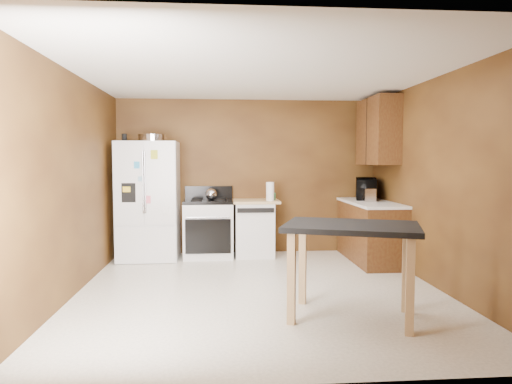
{
  "coord_description": "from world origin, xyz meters",
  "views": [
    {
      "loc": [
        -0.46,
        -5.2,
        1.52
      ],
      "look_at": [
        0.02,
        0.85,
        1.09
      ],
      "focal_mm": 32.0,
      "sensor_mm": 36.0,
      "label": 1
    }
  ],
  "objects": [
    {
      "name": "dishwasher",
      "position": [
        0.08,
        1.95,
        0.45
      ],
      "size": [
        0.78,
        0.63,
        0.89
      ],
      "color": "white",
      "rests_on": "ground"
    },
    {
      "name": "ceiling",
      "position": [
        0.0,
        0.0,
        2.5
      ],
      "size": [
        4.5,
        4.5,
        0.0
      ],
      "primitive_type": "plane",
      "rotation": [
        3.14,
        0.0,
        0.0
      ],
      "color": "white",
      "rests_on": "ground"
    },
    {
      "name": "wall_left",
      "position": [
        -2.1,
        0.0,
        1.25
      ],
      "size": [
        0.0,
        4.5,
        4.5
      ],
      "primitive_type": "plane",
      "rotation": [
        1.57,
        0.0,
        1.57
      ],
      "color": "brown",
      "rests_on": "ground"
    },
    {
      "name": "refrigerator",
      "position": [
        -1.55,
        1.86,
        0.9
      ],
      "size": [
        0.9,
        0.8,
        1.8
      ],
      "color": "white",
      "rests_on": "ground"
    },
    {
      "name": "toaster",
      "position": [
        1.77,
        1.49,
        1.0
      ],
      "size": [
        0.18,
        0.28,
        0.2
      ],
      "primitive_type": "cube",
      "rotation": [
        0.0,
        0.0,
        -0.05
      ],
      "color": "silver",
      "rests_on": "right_cabinets"
    },
    {
      "name": "wall_front",
      "position": [
        0.0,
        -2.25,
        1.25
      ],
      "size": [
        4.2,
        0.0,
        4.2
      ],
      "primitive_type": "plane",
      "rotation": [
        -1.57,
        0.0,
        0.0
      ],
      "color": "brown",
      "rests_on": "ground"
    },
    {
      "name": "green_canister",
      "position": [
        0.37,
        1.98,
        0.95
      ],
      "size": [
        0.12,
        0.12,
        0.11
      ],
      "primitive_type": "cylinder",
      "rotation": [
        0.0,
        0.0,
        -0.22
      ],
      "color": "#3C9C5D",
      "rests_on": "dishwasher"
    },
    {
      "name": "kettle",
      "position": [
        -0.59,
        1.88,
        0.99
      ],
      "size": [
        0.18,
        0.18,
        0.18
      ],
      "primitive_type": "sphere",
      "color": "silver",
      "rests_on": "gas_range"
    },
    {
      "name": "island",
      "position": [
        0.79,
        -0.98,
        0.77
      ],
      "size": [
        1.45,
        1.2,
        0.91
      ],
      "color": "black",
      "rests_on": "ground"
    },
    {
      "name": "pen_cup",
      "position": [
        -1.89,
        1.83,
        1.86
      ],
      "size": [
        0.08,
        0.08,
        0.12
      ],
      "primitive_type": "cylinder",
      "color": "black",
      "rests_on": "refrigerator"
    },
    {
      "name": "microwave",
      "position": [
        1.84,
        1.81,
        1.05
      ],
      "size": [
        0.52,
        0.64,
        0.31
      ],
      "primitive_type": "imported",
      "rotation": [
        0.0,
        0.0,
        1.3
      ],
      "color": "black",
      "rests_on": "right_cabinets"
    },
    {
      "name": "floor",
      "position": [
        0.0,
        0.0,
        0.0
      ],
      "size": [
        4.5,
        4.5,
        0.0
      ],
      "primitive_type": "plane",
      "color": "white",
      "rests_on": "ground"
    },
    {
      "name": "wall_right",
      "position": [
        2.1,
        0.0,
        1.25
      ],
      "size": [
        0.0,
        4.5,
        4.5
      ],
      "primitive_type": "plane",
      "rotation": [
        1.57,
        0.0,
        -1.57
      ],
      "color": "brown",
      "rests_on": "ground"
    },
    {
      "name": "paper_towel",
      "position": [
        0.32,
        1.81,
        1.03
      ],
      "size": [
        0.15,
        0.15,
        0.29
      ],
      "primitive_type": "cylinder",
      "rotation": [
        0.0,
        0.0,
        0.2
      ],
      "color": "white",
      "rests_on": "dishwasher"
    },
    {
      "name": "roasting_pan",
      "position": [
        -1.48,
        1.92,
        1.86
      ],
      "size": [
        0.44,
        0.44,
        0.11
      ],
      "primitive_type": "cylinder",
      "color": "silver",
      "rests_on": "refrigerator"
    },
    {
      "name": "wall_back",
      "position": [
        0.0,
        2.25,
        1.25
      ],
      "size": [
        4.2,
        0.0,
        4.2
      ],
      "primitive_type": "plane",
      "rotation": [
        1.57,
        0.0,
        0.0
      ],
      "color": "brown",
      "rests_on": "ground"
    },
    {
      "name": "right_cabinets",
      "position": [
        1.84,
        1.48,
        0.91
      ],
      "size": [
        0.63,
        1.58,
        2.45
      ],
      "color": "brown",
      "rests_on": "ground"
    },
    {
      "name": "gas_range",
      "position": [
        -0.64,
        1.92,
        0.46
      ],
      "size": [
        0.76,
        0.68,
        1.1
      ],
      "color": "white",
      "rests_on": "ground"
    }
  ]
}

